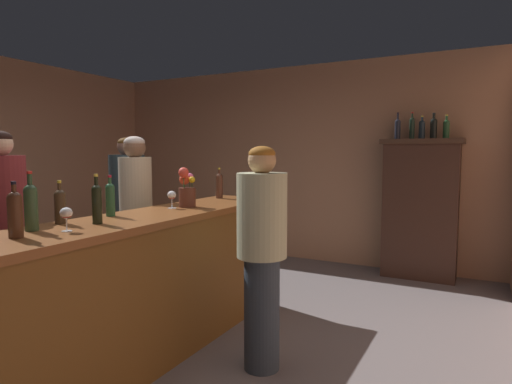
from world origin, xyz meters
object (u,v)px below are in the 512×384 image
at_px(display_cabinet, 420,206).
at_px(display_bottle_midleft, 412,127).
at_px(wine_bottle_malbec, 15,212).
at_px(wine_bottle_chardonnay, 31,205).
at_px(patron_near_entrance, 4,239).
at_px(patron_by_cabinet, 128,209).
at_px(flower_arrangement, 187,190).
at_px(wine_bottle_merlot, 97,202).
at_px(wine_glass_front, 66,214).
at_px(bartender, 262,249).
at_px(display_bottle_midright, 434,127).
at_px(display_bottle_left, 398,128).
at_px(bar_counter, 149,285).
at_px(display_bottle_right, 446,128).
at_px(patron_in_navy, 136,214).
at_px(wine_bottle_riesling, 60,205).
at_px(display_bottle_center, 422,129).
at_px(wine_bottle_pinot, 110,198).
at_px(wine_glass_mid, 172,196).

distance_m(display_cabinet, display_bottle_midleft, 0.96).
distance_m(wine_bottle_malbec, wine_bottle_chardonnay, 0.21).
bearing_deg(patron_near_entrance, wine_bottle_malbec, -66.12).
bearing_deg(patron_by_cabinet, patron_near_entrance, -51.86).
bearing_deg(patron_by_cabinet, flower_arrangement, 0.05).
relative_size(wine_bottle_malbec, flower_arrangement, 0.90).
bearing_deg(wine_bottle_merlot, wine_glass_front, -77.82).
bearing_deg(flower_arrangement, bartender, -17.99).
bearing_deg(display_bottle_midright, display_cabinet, 180.00).
xyz_separation_m(flower_arrangement, display_bottle_left, (1.22, 2.60, 0.61)).
bearing_deg(wine_bottle_merlot, wine_bottle_chardonnay, -111.36).
bearing_deg(display_bottle_left, wine_bottle_merlot, -108.65).
height_order(display_cabinet, patron_by_cabinet, display_cabinet).
relative_size(bar_counter, patron_by_cabinet, 1.78).
bearing_deg(display_bottle_right, wine_glass_front, -113.76).
distance_m(display_bottle_left, patron_in_navy, 3.24).
relative_size(wine_bottle_chardonnay, flower_arrangement, 1.04).
distance_m(wine_bottle_riesling, bartender, 1.34).
bearing_deg(display_bottle_center, wine_bottle_pinot, -116.81).
xyz_separation_m(wine_glass_front, display_bottle_midleft, (1.31, 3.83, 0.66)).
xyz_separation_m(wine_glass_mid, display_bottle_midleft, (1.44, 2.73, 0.66)).
xyz_separation_m(wine_bottle_chardonnay, wine_glass_mid, (0.07, 1.18, -0.05)).
relative_size(display_bottle_midleft, bartender, 0.21).
relative_size(wine_bottle_riesling, display_bottle_left, 0.85).
xyz_separation_m(wine_bottle_pinot, display_bottle_right, (1.92, 3.27, 0.60)).
bearing_deg(wine_bottle_chardonnay, wine_glass_front, 21.95).
bearing_deg(display_bottle_midleft, wine_bottle_merlot, -111.01).
bearing_deg(wine_bottle_riesling, display_bottle_midleft, 66.75).
bearing_deg(wine_bottle_chardonnay, patron_by_cabinet, 119.88).
xyz_separation_m(display_cabinet, display_bottle_left, (-0.29, 0.00, 0.94)).
bearing_deg(wine_glass_mid, wine_bottle_pinot, -101.06).
relative_size(display_bottle_right, patron_in_navy, 0.17).
bearing_deg(wine_glass_mid, wine_bottle_chardonnay, -93.23).
height_order(wine_bottle_riesling, patron_near_entrance, patron_near_entrance).
height_order(wine_bottle_merlot, wine_glass_front, wine_bottle_merlot).
bearing_deg(display_bottle_left, display_bottle_center, 0.00).
height_order(wine_bottle_chardonnay, patron_by_cabinet, patron_by_cabinet).
bearing_deg(display_bottle_right, bar_counter, -119.41).
distance_m(wine_bottle_pinot, display_bottle_midleft, 3.67).
distance_m(display_cabinet, wine_glass_front, 4.09).
bearing_deg(flower_arrangement, display_bottle_center, 60.03).
bearing_deg(display_bottle_midright, patron_by_cabinet, -142.91).
height_order(wine_bottle_riesling, display_bottle_right, display_bottle_right).
distance_m(bar_counter, patron_near_entrance, 1.04).
height_order(wine_bottle_riesling, patron_in_navy, patron_in_navy).
bearing_deg(bar_counter, wine_bottle_malbec, -90.95).
height_order(display_cabinet, wine_bottle_pinot, display_cabinet).
relative_size(display_bottle_left, patron_in_navy, 0.19).
bearing_deg(wine_glass_front, wine_bottle_chardonnay, -158.05).
xyz_separation_m(wine_bottle_riesling, display_bottle_midleft, (1.57, 3.66, 0.64)).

